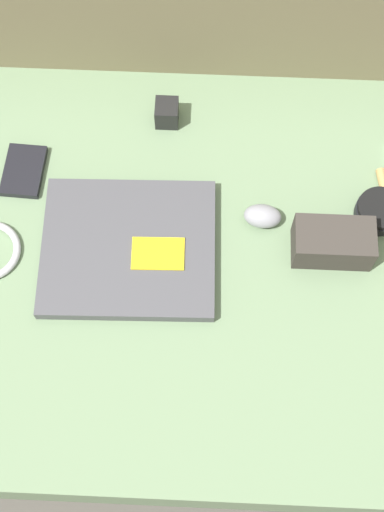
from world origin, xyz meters
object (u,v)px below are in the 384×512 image
at_px(computer_mouse, 263,216).
at_px(camera_pouch, 333,243).
at_px(laptop, 129,248).
at_px(speaker_puck, 379,211).
at_px(phone_black, 24,171).
at_px(charger_brick, 167,113).

xyz_separation_m(computer_mouse, camera_pouch, (0.12, -0.05, 0.01)).
xyz_separation_m(laptop, speaker_puck, (0.44, 0.09, 0.00)).
distance_m(computer_mouse, camera_pouch, 0.13).
xyz_separation_m(computer_mouse, phone_black, (-0.43, 0.08, -0.01)).
bearing_deg(computer_mouse, laptop, -158.74).
relative_size(phone_black, charger_brick, 2.30).
distance_m(camera_pouch, charger_brick, 0.39).
bearing_deg(phone_black, speaker_puck, -2.25).
bearing_deg(charger_brick, speaker_puck, -25.50).
height_order(phone_black, camera_pouch, camera_pouch).
bearing_deg(computer_mouse, camera_pouch, -18.97).
bearing_deg(camera_pouch, computer_mouse, 156.26).
height_order(computer_mouse, phone_black, computer_mouse).
bearing_deg(charger_brick, laptop, -100.52).
bearing_deg(computer_mouse, phone_black, 174.46).
bearing_deg(speaker_puck, phone_black, 174.79).
relative_size(phone_black, camera_pouch, 0.80).
height_order(camera_pouch, charger_brick, camera_pouch).
relative_size(laptop, speaker_puck, 3.60).
height_order(laptop, phone_black, laptop).
bearing_deg(phone_black, camera_pouch, -10.39).
bearing_deg(camera_pouch, charger_brick, 139.30).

